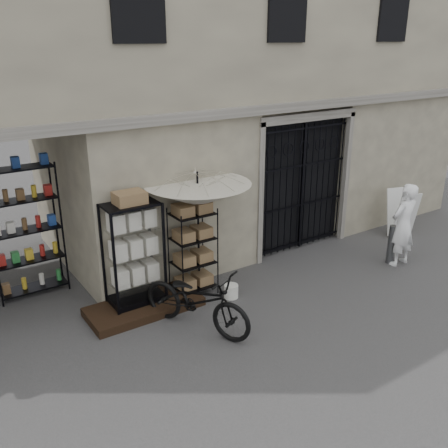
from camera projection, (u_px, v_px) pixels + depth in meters
ground at (305, 309)px, 8.90m from camera, size 80.00×80.00×0.00m
main_building at (186, 39)px, 10.42m from camera, size 14.00×4.00×9.00m
iron_gate at (297, 184)px, 11.05m from camera, size 2.50×0.21×3.00m
step_platform at (144, 307)px, 8.82m from camera, size 2.00×0.90×0.15m
display_cabinet at (134, 259)px, 8.59m from camera, size 1.05×0.86×1.97m
wire_rack at (193, 253)px, 9.17m from camera, size 0.87×0.74×1.69m
market_umbrella at (198, 189)px, 8.96m from camera, size 2.24×2.25×2.77m
white_bucket at (231, 291)px, 9.25m from camera, size 0.33×0.33×0.25m
bicycle at (197, 328)px, 8.31m from camera, size 1.09×1.26×2.03m
steel_bollard at (391, 244)px, 10.57m from camera, size 0.20×0.20×0.85m
shopkeeper at (398, 264)px, 10.67m from camera, size 0.71×1.80×0.42m
easel_sign at (402, 214)px, 11.90m from camera, size 0.70×0.76×1.14m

